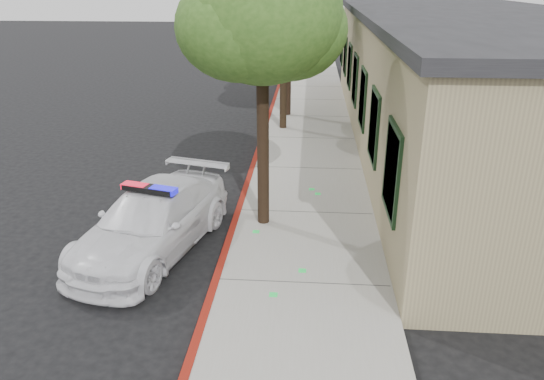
{
  "coord_description": "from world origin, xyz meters",
  "views": [
    {
      "loc": [
        1.66,
        -7.86,
        5.17
      ],
      "look_at": [
        0.91,
        2.17,
        1.02
      ],
      "focal_mm": 34.0,
      "sensor_mm": 36.0,
      "label": 1
    }
  ],
  "objects_px": {
    "street_tree_near": "(263,22)",
    "clapboard_building": "(469,81)",
    "street_tree_mid": "(284,2)",
    "police_car": "(152,221)"
  },
  "relations": [
    {
      "from": "clapboard_building",
      "to": "police_car",
      "type": "distance_m",
      "value": 11.32
    },
    {
      "from": "street_tree_near",
      "to": "street_tree_mid",
      "type": "distance_m",
      "value": 7.85
    },
    {
      "from": "street_tree_near",
      "to": "clapboard_building",
      "type": "bearing_deg",
      "value": 47.75
    },
    {
      "from": "clapboard_building",
      "to": "street_tree_mid",
      "type": "distance_m",
      "value": 6.53
    },
    {
      "from": "street_tree_near",
      "to": "street_tree_mid",
      "type": "bearing_deg",
      "value": 89.96
    },
    {
      "from": "police_car",
      "to": "street_tree_mid",
      "type": "bearing_deg",
      "value": 91.33
    },
    {
      "from": "clapboard_building",
      "to": "street_tree_mid",
      "type": "bearing_deg",
      "value": 168.02
    },
    {
      "from": "police_car",
      "to": "street_tree_near",
      "type": "height_order",
      "value": "street_tree_near"
    },
    {
      "from": "street_tree_mid",
      "to": "clapboard_building",
      "type": "bearing_deg",
      "value": -11.98
    },
    {
      "from": "street_tree_mid",
      "to": "street_tree_near",
      "type": "bearing_deg",
      "value": -90.04
    }
  ]
}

